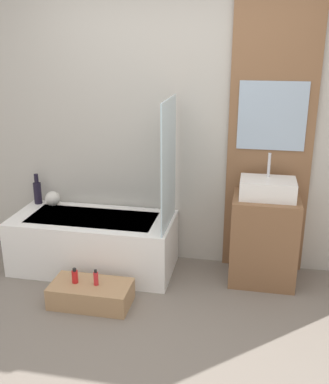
% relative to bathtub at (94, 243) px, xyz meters
% --- Properties ---
extents(ground_plane, '(12.00, 12.00, 0.00)m').
position_rel_bathtub_xyz_m(ground_plane, '(0.71, -1.20, -0.25)').
color(ground_plane, slate).
extents(wall_tiled_back, '(4.20, 0.06, 2.60)m').
position_rel_bathtub_xyz_m(wall_tiled_back, '(0.71, 0.38, 1.05)').
color(wall_tiled_back, '#B7B2A8').
rests_on(wall_tiled_back, ground_plane).
extents(wall_wood_accent, '(0.71, 0.04, 2.60)m').
position_rel_bathtub_xyz_m(wall_wood_accent, '(1.50, 0.33, 1.06)').
color(wall_wood_accent, brown).
rests_on(wall_wood_accent, ground_plane).
extents(bathtub, '(1.44, 0.66, 0.50)m').
position_rel_bathtub_xyz_m(bathtub, '(0.00, 0.00, 0.00)').
color(bathtub, white).
rests_on(bathtub, ground_plane).
extents(glass_shower_screen, '(0.01, 0.59, 1.06)m').
position_rel_bathtub_xyz_m(glass_shower_screen, '(0.69, -0.01, 0.78)').
color(glass_shower_screen, silver).
rests_on(glass_shower_screen, bathtub).
extents(wooden_step_bench, '(0.63, 0.33, 0.18)m').
position_rel_bathtub_xyz_m(wooden_step_bench, '(0.18, -0.58, -0.16)').
color(wooden_step_bench, '#A87F56').
rests_on(wooden_step_bench, ground_plane).
extents(vanity_cabinet, '(0.55, 0.45, 0.76)m').
position_rel_bathtub_xyz_m(vanity_cabinet, '(1.50, 0.08, 0.13)').
color(vanity_cabinet, brown).
rests_on(vanity_cabinet, ground_plane).
extents(sink, '(0.45, 0.30, 0.36)m').
position_rel_bathtub_xyz_m(sink, '(1.50, 0.08, 0.59)').
color(sink, white).
rests_on(sink, vanity_cabinet).
extents(vase_tall_dark, '(0.07, 0.07, 0.29)m').
position_rel_bathtub_xyz_m(vase_tall_dark, '(-0.63, 0.24, 0.37)').
color(vase_tall_dark, black).
rests_on(vase_tall_dark, bathtub).
extents(vase_round_light, '(0.14, 0.14, 0.14)m').
position_rel_bathtub_xyz_m(vase_round_light, '(-0.47, 0.21, 0.32)').
color(vase_round_light, silver).
rests_on(vase_round_light, bathtub).
extents(bottle_soap_primary, '(0.05, 0.05, 0.12)m').
position_rel_bathtub_xyz_m(bottle_soap_primary, '(0.05, -0.58, -0.02)').
color(bottle_soap_primary, red).
rests_on(bottle_soap_primary, wooden_step_bench).
extents(bottle_soap_secondary, '(0.04, 0.04, 0.13)m').
position_rel_bathtub_xyz_m(bottle_soap_secondary, '(0.22, -0.58, -0.02)').
color(bottle_soap_secondary, red).
rests_on(bottle_soap_secondary, wooden_step_bench).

